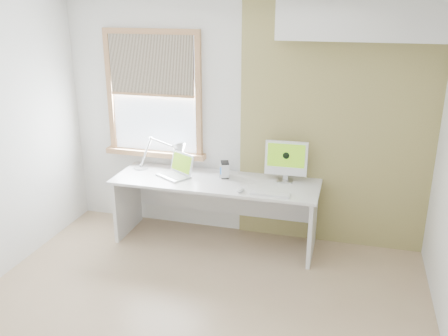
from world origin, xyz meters
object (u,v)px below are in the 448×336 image
(desk_lamp, at_px, (172,153))
(imac, at_px, (286,159))
(desk, at_px, (217,195))
(laptop, at_px, (177,170))
(external_drive, at_px, (225,170))

(desk_lamp, xyz_separation_m, imac, (1.29, -0.04, 0.05))
(desk, height_order, desk_lamp, desk_lamp)
(desk, bearing_deg, laptop, -176.74)
(laptop, xyz_separation_m, imac, (1.16, 0.15, 0.18))
(laptop, height_order, external_drive, laptop)
(desk_lamp, height_order, external_drive, desk_lamp)
(laptop, relative_size, external_drive, 2.54)
(desk_lamp, distance_m, laptop, 0.26)
(desk, distance_m, external_drive, 0.30)
(laptop, height_order, imac, imac)
(external_drive, xyz_separation_m, imac, (0.65, 0.06, 0.16))
(desk, xyz_separation_m, external_drive, (0.07, 0.06, 0.28))
(desk, height_order, imac, imac)
(desk_lamp, bearing_deg, desk, -16.14)
(desk, distance_m, desk_lamp, 0.71)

